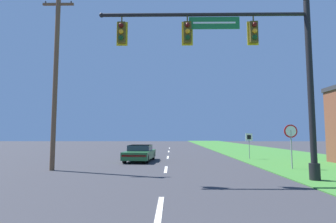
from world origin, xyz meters
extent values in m
cube|color=#38752D|center=(10.50, 30.00, 0.02)|extent=(10.00, 110.00, 0.04)
cube|color=silver|center=(0.00, 6.00, 0.01)|extent=(0.16, 2.80, 0.01)
cube|color=silver|center=(0.00, 14.00, 0.01)|extent=(0.16, 2.80, 0.01)
cube|color=silver|center=(0.00, 22.00, 0.01)|extent=(0.16, 2.80, 0.01)
cube|color=silver|center=(0.00, 30.00, 0.01)|extent=(0.16, 2.80, 0.01)
cube|color=silver|center=(0.00, 38.00, 0.01)|extent=(0.16, 2.80, 0.01)
cylinder|color=black|center=(6.40, 10.38, 0.39)|extent=(0.44, 0.44, 0.70)
cylinder|color=black|center=(6.40, 10.38, 4.00)|extent=(0.26, 0.26, 7.91)
cylinder|color=black|center=(1.78, 10.38, 7.35)|extent=(9.25, 0.16, 0.16)
sphere|color=black|center=(-2.85, 10.38, 7.35)|extent=(0.21, 0.21, 0.21)
cube|color=#196B33|center=(2.24, 10.38, 6.96)|extent=(2.26, 0.06, 0.55)
cube|color=white|center=(2.24, 10.34, 6.96)|extent=(1.90, 0.01, 0.08)
cylinder|color=#4C4214|center=(-1.92, 10.38, 7.18)|extent=(0.06, 0.06, 0.35)
cube|color=yellow|center=(-1.92, 10.51, 6.53)|extent=(0.50, 0.03, 1.11)
cube|color=#4C4214|center=(-1.92, 10.38, 6.53)|extent=(0.34, 0.24, 0.95)
sphere|color=#4C0F0C|center=(-1.92, 10.24, 6.81)|extent=(0.22, 0.22, 0.22)
sphere|color=orange|center=(-1.92, 10.24, 6.53)|extent=(0.22, 0.22, 0.22)
sphere|color=#0F3D19|center=(-1.92, 10.24, 6.24)|extent=(0.22, 0.22, 0.22)
cylinder|color=#4C4214|center=(1.04, 10.38, 7.18)|extent=(0.06, 0.06, 0.35)
cube|color=yellow|center=(1.04, 10.51, 6.53)|extent=(0.50, 0.03, 1.11)
cube|color=#4C4214|center=(1.04, 10.38, 6.53)|extent=(0.34, 0.24, 0.95)
sphere|color=#4C0F0C|center=(1.04, 10.24, 6.81)|extent=(0.22, 0.22, 0.22)
sphere|color=orange|center=(1.04, 10.24, 6.53)|extent=(0.22, 0.22, 0.22)
sphere|color=#0F3D19|center=(1.04, 10.24, 6.24)|extent=(0.22, 0.22, 0.22)
cylinder|color=#4C4214|center=(4.00, 10.38, 7.18)|extent=(0.06, 0.06, 0.35)
cube|color=yellow|center=(4.00, 10.51, 6.53)|extent=(0.50, 0.03, 1.11)
cube|color=#4C4214|center=(4.00, 10.38, 6.53)|extent=(0.34, 0.24, 0.95)
sphere|color=#4C0F0C|center=(4.00, 10.24, 6.81)|extent=(0.22, 0.22, 0.22)
sphere|color=orange|center=(4.00, 10.24, 6.53)|extent=(0.22, 0.22, 0.22)
sphere|color=#0F3D19|center=(4.00, 10.24, 6.24)|extent=(0.22, 0.22, 0.22)
cylinder|color=black|center=(-1.15, 20.03, 0.32)|extent=(0.22, 0.64, 0.64)
cylinder|color=black|center=(-2.74, 20.14, 0.32)|extent=(0.22, 0.64, 0.64)
cylinder|color=black|center=(-1.34, 17.19, 0.32)|extent=(0.22, 0.64, 0.64)
cylinder|color=black|center=(-2.94, 17.30, 0.32)|extent=(0.22, 0.64, 0.64)
cube|color=#235B2D|center=(-2.04, 18.66, 0.50)|extent=(2.11, 4.37, 0.55)
cube|color=#283342|center=(-2.03, 18.77, 0.98)|extent=(1.72, 1.89, 0.42)
cube|color=#235B2D|center=(-2.03, 18.77, 1.16)|extent=(1.68, 1.85, 0.06)
cube|color=#B71414|center=(-2.19, 16.57, 0.56)|extent=(1.67, 0.17, 0.14)
cylinder|color=gray|center=(7.17, 14.15, 1.14)|extent=(0.07, 0.07, 2.20)
cylinder|color=red|center=(7.17, 14.15, 2.16)|extent=(0.76, 0.04, 0.76)
cylinder|color=white|center=(7.17, 14.13, 2.16)|extent=(0.61, 0.01, 0.61)
cylinder|color=gray|center=(6.58, 20.31, 1.04)|extent=(0.06, 0.06, 2.00)
cube|color=white|center=(6.58, 20.31, 1.77)|extent=(0.55, 0.04, 0.60)
cube|color=black|center=(6.58, 20.28, 1.77)|extent=(0.31, 0.01, 0.34)
cylinder|color=brown|center=(-6.28, 13.57, 5.23)|extent=(0.26, 0.26, 10.45)
cube|color=brown|center=(-6.28, 13.57, 9.55)|extent=(1.80, 0.12, 0.12)
cylinder|color=#333338|center=(-7.03, 13.57, 9.67)|extent=(0.08, 0.08, 0.12)
cylinder|color=#333338|center=(-5.53, 13.57, 9.67)|extent=(0.08, 0.08, 0.12)
camera|label=1|loc=(0.31, -1.00, 1.95)|focal=28.00mm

